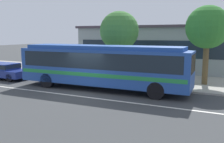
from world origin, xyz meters
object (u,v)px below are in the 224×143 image
object	(u,v)px
bus_stop_sign	(172,65)
street_tree_near_stop	(119,31)
sedan_behind_bus	(4,70)
street_tree_mid_block	(207,28)
pedestrian_waiting_near_sign	(118,66)
transit_bus	(102,64)

from	to	relation	value
bus_stop_sign	street_tree_near_stop	bearing A→B (deg)	156.34
sedan_behind_bus	street_tree_mid_block	size ratio (longest dim) A/B	0.80
pedestrian_waiting_near_sign	bus_stop_sign	bearing A→B (deg)	-20.95
bus_stop_sign	street_tree_near_stop	world-z (taller)	street_tree_near_stop
sedan_behind_bus	pedestrian_waiting_near_sign	xyz separation A→B (m)	(8.86, 3.38, 0.39)
transit_bus	bus_stop_sign	world-z (taller)	transit_bus
sedan_behind_bus	street_tree_near_stop	distance (m)	10.04
transit_bus	pedestrian_waiting_near_sign	world-z (taller)	transit_bus
sedan_behind_bus	bus_stop_sign	xyz separation A→B (m)	(13.44, 1.63, 0.97)
street_tree_near_stop	bus_stop_sign	bearing A→B (deg)	-23.66
pedestrian_waiting_near_sign	bus_stop_sign	world-z (taller)	bus_stop_sign
street_tree_mid_block	pedestrian_waiting_near_sign	bearing A→B (deg)	-174.99
street_tree_near_stop	street_tree_mid_block	xyz separation A→B (m)	(6.50, 0.28, 0.20)
transit_bus	street_tree_mid_block	xyz separation A→B (m)	(6.07, 4.08, 2.39)
sedan_behind_bus	street_tree_mid_block	xyz separation A→B (m)	(15.29, 3.95, 3.37)
transit_bus	street_tree_near_stop	distance (m)	4.41
sedan_behind_bus	street_tree_near_stop	bearing A→B (deg)	22.62
pedestrian_waiting_near_sign	street_tree_near_stop	xyz separation A→B (m)	(-0.06, 0.28, 2.77)
sedan_behind_bus	bus_stop_sign	size ratio (longest dim) A/B	1.80
street_tree_near_stop	street_tree_mid_block	world-z (taller)	street_tree_mid_block
sedan_behind_bus	bus_stop_sign	world-z (taller)	bus_stop_sign
sedan_behind_bus	pedestrian_waiting_near_sign	world-z (taller)	pedestrian_waiting_near_sign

